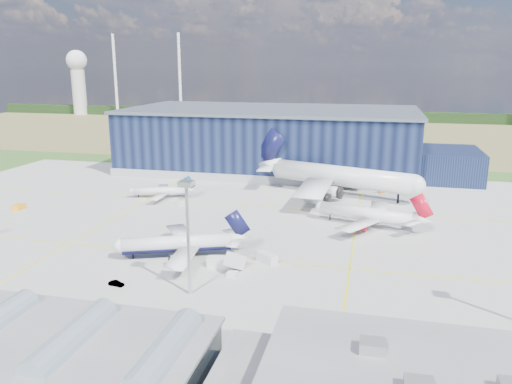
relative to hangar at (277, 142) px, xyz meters
The scene contains 20 objects.
ground 95.56m from the hangar, 91.70° to the right, with size 600.00×600.00×0.00m, color #335720.
apron 85.64m from the hangar, 91.90° to the right, with size 220.00×160.00×0.08m.
farmland 125.76m from the hangar, 91.29° to the left, with size 600.00×220.00×0.01m, color olive.
treeline 205.36m from the hangar, 90.78° to the left, with size 600.00×8.00×8.00m, color black.
horizon_dressing 279.32m from the hangar, 134.20° to the left, with size 440.20×18.00×70.00m.
hangar is the anchor object (origin of this frame).
glass_concourse 155.28m from the hangar, 93.42° to the right, with size 78.00×23.00×8.60m.
light_mast_center 125.07m from the hangar, 86.70° to the right, with size 2.60×2.60×23.00m.
airliner_navy 107.03m from the hangar, 91.52° to the right, with size 32.68×31.97×10.66m, color white, non-canonical shape.
airliner_red 83.13m from the hangar, 61.42° to the right, with size 33.94×33.20×11.07m, color white, non-canonical shape.
airliner_widebody 50.04m from the hangar, 52.72° to the right, with size 64.19×62.80×20.93m, color white, non-canonical shape.
airliner_regional 65.29m from the hangar, 116.83° to the right, with size 23.15×22.65×7.55m, color white, non-canonical shape.
gse_tug_a 105.49m from the hangar, 129.15° to the right, with size 2.41×3.95×1.65m, color #FFA116.
gse_van_a 110.92m from the hangar, 85.62° to the right, with size 2.26×5.17×2.26m, color silver.
gse_van_b 107.61m from the hangar, 80.05° to the right, with size 2.31×5.04×2.31m, color silver.
gse_tug_c 56.30m from the hangar, 36.45° to the right, with size 1.76×2.81×1.23m, color #FFA116.
gse_cart_b 68.71m from the hangar, 104.95° to the right, with size 2.00×3.01×1.30m, color silver.
airstair 113.34m from the hangar, 83.46° to the right, with size 1.99×4.98×3.19m, color silver.
car_a 144.14m from the hangar, 83.52° to the right, with size 1.51×3.75×1.28m, color #99999E.
car_b 125.65m from the hangar, 94.06° to the right, with size 1.16×3.34×1.10m, color #99999E.
Camera 1 is at (43.85, -114.90, 43.94)m, focal length 35.00 mm.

